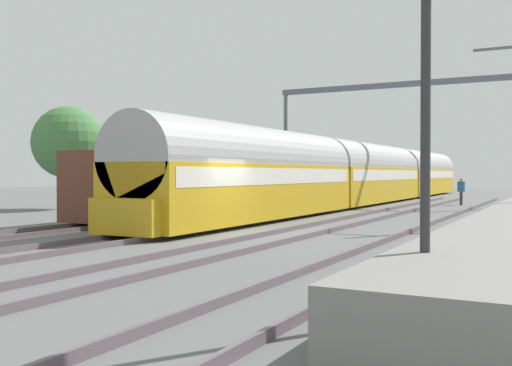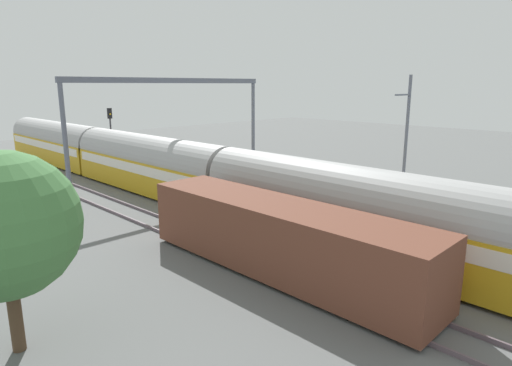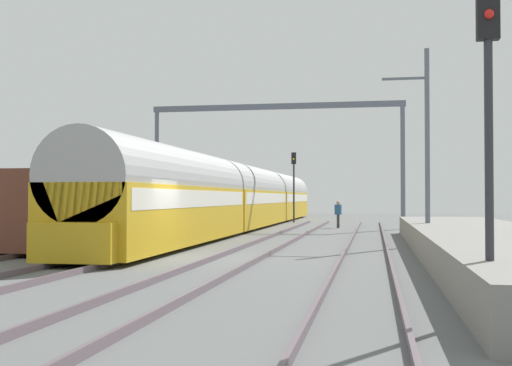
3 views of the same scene
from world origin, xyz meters
name	(u,v)px [view 3 (image 3 of 3)]	position (x,y,z in m)	size (l,w,h in m)	color
ground	(181,258)	(0.00, 0.00, 0.00)	(120.00, 120.00, 0.00)	#5F6160
track_far_west	(14,253)	(-5.83, 0.00, 0.08)	(1.52, 60.00, 0.16)	#62535B
track_west	(123,254)	(-1.94, 0.00, 0.08)	(1.52, 60.00, 0.16)	#62535B
track_east	(240,256)	(1.94, 0.00, 0.08)	(1.52, 60.00, 0.16)	#62535B
track_far_east	(366,258)	(5.83, 0.00, 0.08)	(1.52, 60.00, 0.16)	#62535B
platform	(486,243)	(9.65, 2.00, 0.45)	(4.40, 28.00, 0.90)	gray
passenger_train	(247,197)	(-1.94, 20.91, 1.97)	(2.93, 49.20, 3.82)	gold
freight_car	(83,209)	(-5.83, 5.25, 1.47)	(2.80, 13.00, 2.70)	brown
person_crossing	(338,212)	(3.85, 21.43, 1.03)	(0.44, 0.32, 1.73)	#363636
railway_signal_near	(489,105)	(7.95, -8.96, 3.45)	(0.36, 0.30, 5.43)	#2D2D33
railway_signal_far	(294,178)	(-0.03, 30.13, 3.45)	(0.36, 0.30, 5.43)	#2D2D33
catenary_gantry	(276,135)	(0.00, 20.46, 5.88)	(16.06, 0.28, 7.86)	slate
catenary_pole_east_mid	(426,143)	(8.18, 7.08, 4.15)	(1.90, 0.20, 8.00)	slate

